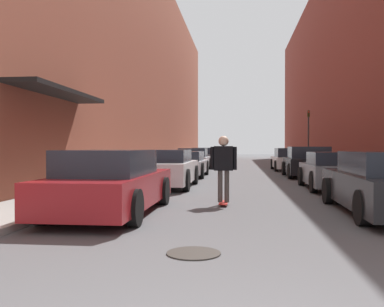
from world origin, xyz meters
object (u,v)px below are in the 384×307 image
at_px(parked_car_left_0, 111,183).
at_px(skateboarder, 224,163).
at_px(parked_car_left_1, 165,169).
at_px(traffic_light, 308,132).
at_px(parked_car_left_4, 204,157).
at_px(manhole_cover, 194,253).
at_px(parked_car_left_2, 184,164).
at_px(parked_car_left_3, 194,160).
at_px(parked_car_right_2, 308,163).
at_px(parked_car_right_1, 335,171).
at_px(parked_car_left_5, 209,157).
at_px(parked_car_right_3, 291,160).

distance_m(parked_car_left_0, skateboarder, 2.75).
relative_size(parked_car_left_1, traffic_light, 1.11).
height_order(parked_car_left_4, manhole_cover, parked_car_left_4).
xyz_separation_m(parked_car_left_2, parked_car_left_3, (-0.14, 5.36, 0.05)).
bearing_deg(traffic_light, parked_car_left_2, -123.87).
xyz_separation_m(parked_car_left_0, parked_car_right_2, (5.72, 11.40, 0.03)).
relative_size(parked_car_right_1, skateboarder, 2.51).
relative_size(parked_car_left_3, parked_car_right_2, 0.99).
xyz_separation_m(parked_car_left_0, parked_car_left_2, (0.08, 11.08, -0.05)).
bearing_deg(parked_car_right_2, parked_car_left_5, 109.67).
height_order(parked_car_left_0, traffic_light, traffic_light).
xyz_separation_m(parked_car_left_2, parked_car_right_3, (5.53, 5.95, 0.04)).
distance_m(parked_car_left_1, parked_car_right_2, 7.94).
height_order(parked_car_left_3, skateboarder, skateboarder).
relative_size(parked_car_left_3, parked_car_left_5, 0.99).
bearing_deg(skateboarder, parked_car_left_3, 98.80).
xyz_separation_m(parked_car_right_3, skateboarder, (-3.36, -15.49, 0.37)).
bearing_deg(parked_car_left_3, parked_car_left_0, -89.80).
distance_m(parked_car_left_1, parked_car_left_2, 5.30).
xyz_separation_m(skateboarder, traffic_light, (5.16, 20.46, 1.44)).
distance_m(parked_car_left_4, traffic_light, 7.49).
distance_m(parked_car_right_2, parked_car_right_3, 5.63).
xyz_separation_m(parked_car_left_0, traffic_light, (7.41, 21.99, 1.81)).
xyz_separation_m(parked_car_left_0, parked_car_left_1, (0.12, 5.78, 0.00)).
relative_size(parked_car_left_0, parked_car_left_2, 1.05).
bearing_deg(skateboarder, parked_car_right_1, 50.69).
xyz_separation_m(parked_car_left_4, parked_car_right_1, (5.56, -16.23, -0.04)).
bearing_deg(traffic_light, parked_car_right_3, -109.89).
bearing_deg(parked_car_left_4, parked_car_left_5, 89.87).
distance_m(parked_car_left_5, parked_car_right_3, 11.37).
height_order(parked_car_left_3, parked_car_right_3, parked_car_right_3).
height_order(parked_car_left_2, parked_car_right_1, parked_car_right_1).
distance_m(parked_car_left_3, parked_car_right_2, 7.67).
relative_size(parked_car_right_2, parked_car_right_3, 0.95).
distance_m(parked_car_left_5, parked_car_right_1, 21.96).
height_order(parked_car_left_5, parked_car_right_1, parked_car_right_1).
height_order(parked_car_left_1, parked_car_right_3, parked_car_right_3).
distance_m(parked_car_left_2, parked_car_right_2, 5.65).
height_order(parked_car_left_0, parked_car_left_5, parked_car_left_0).
bearing_deg(parked_car_left_0, traffic_light, 71.38).
bearing_deg(parked_car_left_5, parked_car_left_4, -90.13).
bearing_deg(parked_car_right_3, parked_car_left_3, -174.09).
distance_m(parked_car_left_2, parked_car_left_5, 15.92).
relative_size(parked_car_left_0, parked_car_left_3, 1.12).
bearing_deg(parked_car_right_1, parked_car_left_2, 136.44).
bearing_deg(parked_car_right_2, parked_car_left_3, 138.93).
relative_size(parked_car_left_3, manhole_cover, 5.89).
height_order(parked_car_left_4, parked_car_left_5, parked_car_left_4).
bearing_deg(parked_car_right_3, parked_car_right_2, -88.87).
distance_m(parked_car_left_5, manhole_cover, 30.15).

